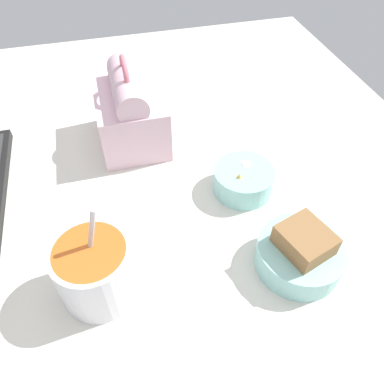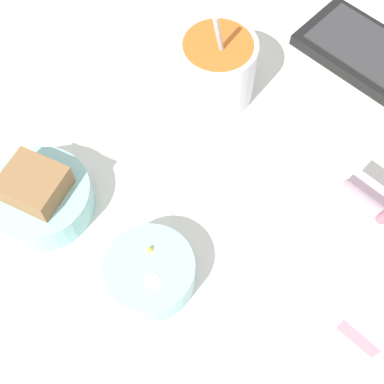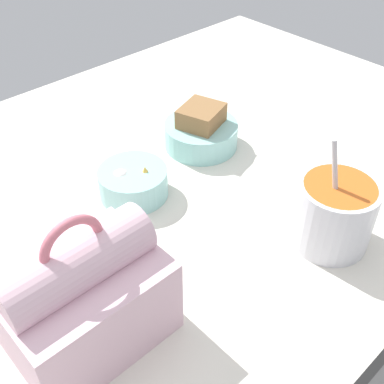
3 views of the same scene
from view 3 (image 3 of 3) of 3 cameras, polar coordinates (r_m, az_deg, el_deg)
name	(u,v)px [view 3 (image 3 of 3)]	position (r cm, az deg, el deg)	size (l,w,h in cm)	color
desk_surface	(192,237)	(70.88, -0.06, -5.36)	(140.00, 110.00, 2.00)	silver
lunch_bag	(84,297)	(55.04, -12.65, -12.10)	(17.41, 13.15, 18.47)	beige
soup_cup	(334,213)	(68.36, 16.46, -2.36)	(10.90, 10.90, 16.53)	silver
bento_bowl_sandwich	(201,132)	(85.90, 1.08, 7.17)	(13.03, 13.03, 7.83)	#93D1CC
bento_bowl_snacks	(134,182)	(75.57, -6.94, 1.20)	(10.82, 10.82, 5.53)	#93D1CC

